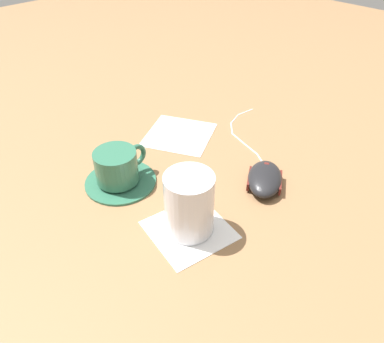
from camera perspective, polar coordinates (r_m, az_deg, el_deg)
ground_plane at (r=0.71m, az=-3.14°, el=-2.55°), size 3.00×3.00×0.00m
saucer at (r=0.73m, az=-10.82°, el=-1.36°), size 0.14×0.14×0.01m
coffee_cup at (r=0.71m, az=-11.31°, el=0.86°), size 0.08×0.11×0.06m
computer_mouse at (r=0.72m, az=11.03°, el=-1.06°), size 0.11×0.12×0.03m
mouse_cable at (r=0.87m, az=7.85°, el=5.83°), size 0.18×0.18×0.00m
napkin_under_glass at (r=0.63m, az=-0.42°, el=-8.85°), size 0.15×0.15×0.00m
drinking_glass at (r=0.59m, az=-0.44°, el=-4.94°), size 0.08×0.08×0.11m
napkin_spare at (r=0.86m, az=-1.96°, el=5.67°), size 0.19×0.19×0.00m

